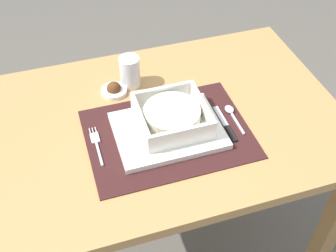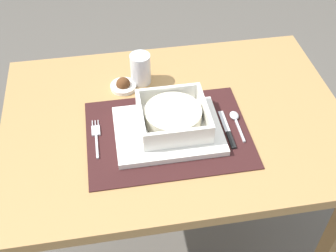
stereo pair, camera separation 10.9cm
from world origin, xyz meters
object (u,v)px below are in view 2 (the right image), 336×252
(porridge_bowl, at_px, (173,117))
(butter_knife, at_px, (228,132))
(fork, at_px, (96,135))
(spoon, at_px, (235,118))
(condiment_saucer, at_px, (123,85))
(drinking_glass, at_px, (141,70))
(bread_knife, at_px, (218,126))
(dining_table, at_px, (174,145))

(porridge_bowl, height_order, butter_knife, porridge_bowl)
(fork, distance_m, spoon, 0.37)
(condiment_saucer, bearing_deg, drinking_glass, 22.62)
(condiment_saucer, bearing_deg, butter_knife, -42.31)
(drinking_glass, bearing_deg, bread_knife, -52.25)
(butter_knife, relative_size, bread_knife, 1.00)
(dining_table, xyz_separation_m, butter_knife, (0.12, -0.08, 0.12))
(fork, distance_m, drinking_glass, 0.25)
(dining_table, distance_m, condiment_saucer, 0.23)
(fork, relative_size, drinking_glass, 1.47)
(spoon, bearing_deg, dining_table, 170.05)
(porridge_bowl, relative_size, spoon, 1.56)
(fork, xyz_separation_m, condiment_saucer, (0.09, 0.18, 0.01))
(spoon, bearing_deg, porridge_bowl, -174.94)
(butter_knife, bearing_deg, bread_knife, 129.35)
(spoon, height_order, condiment_saucer, condiment_saucer)
(fork, xyz_separation_m, bread_knife, (0.32, -0.02, 0.00))
(porridge_bowl, distance_m, butter_knife, 0.15)
(drinking_glass, bearing_deg, butter_knife, -52.00)
(spoon, relative_size, drinking_glass, 1.22)
(dining_table, xyz_separation_m, spoon, (0.16, -0.04, 0.12))
(bread_knife, bearing_deg, fork, 177.46)
(porridge_bowl, relative_size, fork, 1.29)
(butter_knife, height_order, bread_knife, same)
(bread_knife, height_order, drinking_glass, drinking_glass)
(dining_table, height_order, drinking_glass, drinking_glass)
(spoon, bearing_deg, condiment_saucer, 150.77)
(bread_knife, xyz_separation_m, condiment_saucer, (-0.23, 0.20, 0.00))
(dining_table, bearing_deg, butter_knife, -33.17)
(dining_table, relative_size, bread_knife, 6.71)
(bread_knife, bearing_deg, drinking_glass, 128.47)
(dining_table, distance_m, porridge_bowl, 0.16)
(spoon, relative_size, condiment_saucer, 1.50)
(condiment_saucer, bearing_deg, porridge_bowl, -59.14)
(fork, xyz_separation_m, spoon, (0.37, -0.00, 0.00))
(fork, relative_size, bread_knife, 0.98)
(porridge_bowl, distance_m, bread_knife, 0.12)
(butter_knife, height_order, condiment_saucer, condiment_saucer)
(dining_table, height_order, condiment_saucer, condiment_saucer)
(spoon, distance_m, bread_knife, 0.06)
(spoon, distance_m, butter_knife, 0.05)
(bread_knife, distance_m, condiment_saucer, 0.31)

